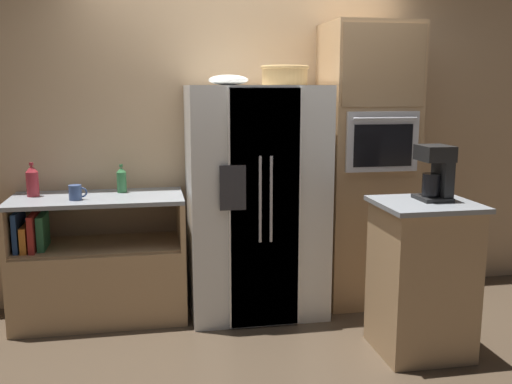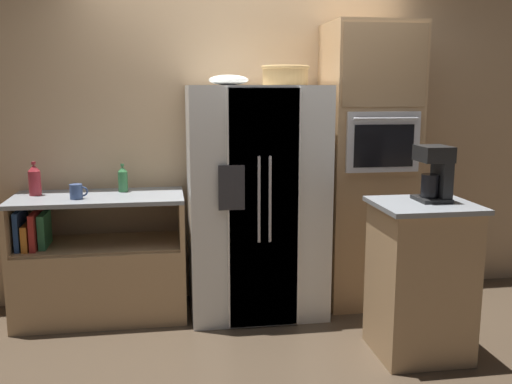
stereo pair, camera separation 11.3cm
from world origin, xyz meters
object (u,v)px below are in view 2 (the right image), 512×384
Objects in this scene: refrigerator at (256,201)px; mug at (77,192)px; bottle_tall at (35,180)px; coffee_maker at (436,171)px; bottle_short at (123,179)px; fruit_bowl at (229,80)px; wicker_basket at (285,75)px; wall_oven at (367,166)px.

refrigerator is 13.53× the size of mug.
bottle_tall is at bearing 174.64° from refrigerator.
mug is 2.42m from coffee_maker.
refrigerator is at bearing 139.83° from coffee_maker.
fruit_bowl is at bearing -14.59° from bottle_short.
coffee_maker is (0.79, -0.83, -0.60)m from wicker_basket.
bottle_short is at bearing 152.30° from coffee_maker.
mug is at bearing -141.68° from bottle_short.
coffee_maker is at bearing -27.70° from bottle_short.
bottle_tall is at bearing 148.57° from mug.
bottle_short is at bearing 176.15° from wall_oven.
refrigerator is 1.61m from bottle_tall.
fruit_bowl is 0.82× the size of coffee_maker.
fruit_bowl is 1.33m from mug.
coffee_maker is at bearing -34.90° from fruit_bowl.
bottle_tall is 0.38m from mug.
coffee_maker reaches higher than mug.
wall_oven reaches higher than bottle_short.
refrigerator reaches higher than coffee_maker.
wicker_basket is at bearing -4.59° from refrigerator.
wall_oven reaches higher than mug.
bottle_tall reaches higher than bottle_short.
bottle_tall is at bearing -175.89° from bottle_short.
wicker_basket is (0.21, -0.02, 0.93)m from refrigerator.
mug is (-1.08, -0.04, -0.77)m from fruit_bowl.
bottle_short is (0.62, 0.04, -0.02)m from bottle_tall.
fruit_bowl is 1.08m from bottle_short.
wall_oven reaches higher than coffee_maker.
fruit_bowl is at bearing 178.80° from wicker_basket.
bottle_tall is 2.78m from coffee_maker.
bottle_tall is 1.16× the size of bottle_short.
wall_oven reaches higher than refrigerator.
wall_oven is at bearing -1.87° from bottle_tall.
mug is (0.32, -0.19, -0.06)m from bottle_tall.
wicker_basket is 1.29m from coffee_maker.
refrigerator reaches higher than mug.
bottle_short is (-0.78, 0.20, -0.73)m from fruit_bowl.
bottle_short is at bearing 165.41° from fruit_bowl.
wall_oven is (0.89, 0.07, 0.24)m from refrigerator.
wall_oven is 2.17m from mug.
coffee_maker is at bearing -19.31° from mug.
mug is at bearing -178.10° from fruit_bowl.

